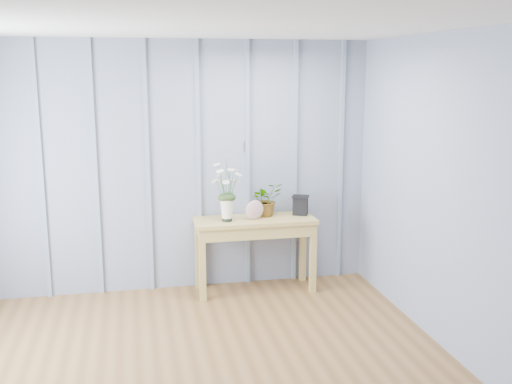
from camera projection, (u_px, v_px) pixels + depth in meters
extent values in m
cube|color=gray|center=(173.00, 168.00, 5.94)|extent=(4.00, 0.01, 2.50)
cube|color=silver|center=(196.00, 20.00, 3.54)|extent=(4.00, 4.50, 0.01)
cube|color=#B4B3B8|center=(245.00, 146.00, 6.04)|extent=(0.03, 0.01, 0.10)
cube|color=gray|center=(41.00, 172.00, 5.68)|extent=(0.04, 0.03, 2.50)
cube|color=gray|center=(95.00, 170.00, 5.78)|extent=(0.04, 0.03, 2.50)
cube|color=gray|center=(148.00, 169.00, 5.88)|extent=(0.04, 0.03, 2.50)
cube|color=gray|center=(199.00, 167.00, 5.98)|extent=(0.04, 0.03, 2.50)
cube|color=gray|center=(248.00, 165.00, 6.08)|extent=(0.04, 0.03, 2.50)
cube|color=gray|center=(295.00, 164.00, 6.19)|extent=(0.04, 0.03, 2.50)
cube|color=gray|center=(341.00, 162.00, 6.29)|extent=(0.04, 0.03, 2.50)
cube|color=#AC9249|center=(255.00, 220.00, 5.97)|extent=(1.20, 0.45, 0.04)
cube|color=#AC9249|center=(255.00, 228.00, 5.98)|extent=(1.13, 0.42, 0.12)
cube|color=#AC9249|center=(202.00, 266.00, 5.76)|extent=(0.06, 0.06, 0.71)
cube|color=#AC9249|center=(313.00, 258.00, 5.98)|extent=(0.06, 0.06, 0.71)
cube|color=#AC9249|center=(198.00, 255.00, 6.10)|extent=(0.06, 0.06, 0.71)
cube|color=#AC9249|center=(303.00, 248.00, 6.33)|extent=(0.06, 0.06, 0.71)
cylinder|color=black|center=(227.00, 218.00, 5.85)|extent=(0.10, 0.10, 0.06)
cone|color=white|center=(227.00, 209.00, 5.84)|extent=(0.17, 0.17, 0.23)
ellipsoid|color=#213718|center=(227.00, 197.00, 5.81)|extent=(0.18, 0.15, 0.09)
imported|color=#213718|center=(266.00, 199.00, 6.04)|extent=(0.36, 0.33, 0.34)
ellipsoid|color=#95475F|center=(255.00, 210.00, 5.90)|extent=(0.20, 0.10, 0.19)
cube|color=black|center=(300.00, 206.00, 6.09)|extent=(0.18, 0.16, 0.18)
cube|color=black|center=(301.00, 197.00, 6.07)|extent=(0.20, 0.18, 0.02)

